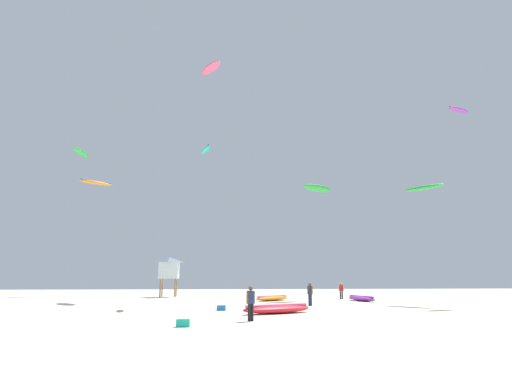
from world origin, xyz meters
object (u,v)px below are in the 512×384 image
at_px(person_midground, 341,289).
at_px(gear_bag, 183,323).
at_px(kite_aloft_5, 424,188).
at_px(kite_grounded_near, 272,298).
at_px(kite_grounded_far, 277,309).
at_px(kite_aloft_2, 81,152).
at_px(person_foreground, 251,300).
at_px(kite_aloft_0, 459,110).
at_px(kite_aloft_6, 206,150).
at_px(lifeguard_tower, 169,268).
at_px(person_left, 310,292).
at_px(kite_aloft_4, 318,188).
at_px(kite_grounded_mid, 361,299).
at_px(cooler_box, 221,308).
at_px(kite_aloft_7, 96,183).
at_px(kite_aloft_3, 211,68).

height_order(person_midground, gear_bag, person_midground).
bearing_deg(kite_aloft_5, kite_grounded_near, 158.16).
bearing_deg(kite_grounded_far, kite_aloft_5, 30.89).
distance_m(gear_bag, kite_aloft_2, 16.47).
relative_size(person_foreground, kite_grounded_far, 0.36).
distance_m(kite_aloft_0, kite_aloft_6, 22.06).
distance_m(lifeguard_tower, gear_bag, 27.80).
height_order(person_midground, kite_aloft_0, kite_aloft_0).
relative_size(person_left, kite_aloft_5, 0.48).
bearing_deg(person_foreground, person_midground, 110.52).
bearing_deg(kite_aloft_6, kite_aloft_4, 35.44).
xyz_separation_m(kite_grounded_mid, kite_aloft_4, (-2.91, 2.89, 10.41)).
distance_m(lifeguard_tower, cooler_box, 19.71).
height_order(cooler_box, kite_aloft_0, kite_aloft_0).
bearing_deg(cooler_box, person_left, 30.81).
bearing_deg(kite_grounded_mid, kite_aloft_4, 135.27).
height_order(kite_aloft_6, kite_aloft_7, kite_aloft_7).
bearing_deg(person_midground, kite_aloft_7, -104.23).
relative_size(kite_aloft_4, kite_aloft_6, 1.65).
relative_size(person_left, cooler_box, 2.94).
relative_size(person_left, kite_grounded_near, 0.44).
height_order(kite_aloft_2, kite_aloft_3, kite_aloft_3).
relative_size(kite_grounded_mid, lifeguard_tower, 0.98).
height_order(gear_bag, kite_aloft_2, kite_aloft_2).
height_order(person_left, kite_grounded_far, person_left).
xyz_separation_m(cooler_box, kite_aloft_5, (16.77, 5.64, 9.23)).
relative_size(person_foreground, kite_aloft_3, 0.42).
height_order(lifeguard_tower, kite_aloft_3, kite_aloft_3).
bearing_deg(kite_grounded_far, person_midground, 61.98).
bearing_deg(kite_aloft_2, person_midground, 29.08).
xyz_separation_m(person_left, kite_grounded_far, (-3.29, -6.35, -0.70)).
distance_m(cooler_box, kite_aloft_2, 14.26).
bearing_deg(person_foreground, kite_aloft_3, 144.79).
distance_m(person_foreground, person_midground, 22.13).
distance_m(person_foreground, kite_aloft_2, 16.65).
xyz_separation_m(gear_bag, kite_aloft_4, (10.93, 21.07, 10.48)).
bearing_deg(person_midground, kite_aloft_2, -52.59).
relative_size(kite_grounded_far, cooler_box, 8.20).
distance_m(person_left, lifeguard_tower, 19.21).
distance_m(kite_grounded_far, kite_aloft_4, 19.12).
bearing_deg(kite_aloft_0, person_left, -174.42).
bearing_deg(kite_grounded_near, kite_grounded_mid, -7.76).
bearing_deg(kite_aloft_0, person_foreground, -147.82).
distance_m(person_left, kite_aloft_0, 20.62).
relative_size(person_foreground, kite_aloft_0, 0.65).
height_order(person_foreground, kite_aloft_3, kite_aloft_3).
bearing_deg(lifeguard_tower, person_midground, -18.28).
bearing_deg(gear_bag, person_left, 57.12).
height_order(kite_grounded_near, kite_aloft_6, kite_aloft_6).
bearing_deg(cooler_box, person_midground, 48.69).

